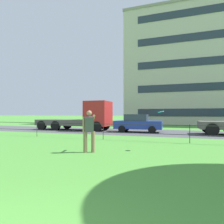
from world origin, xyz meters
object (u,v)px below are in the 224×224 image
flatbed_truck_left (84,118)px  apartment_building_background (217,69)px  car_blue_far_right (138,123)px  person_thrower (89,130)px  frisbee (161,112)px

flatbed_truck_left → apartment_building_background: 25.84m
flatbed_truck_left → car_blue_far_right: flatbed_truck_left is taller
person_thrower → frisbee: person_thrower is taller
car_blue_far_right → frisbee: bearing=-71.6°
frisbee → car_blue_far_right: 8.48m
flatbed_truck_left → car_blue_far_right: bearing=-2.7°
person_thrower → car_blue_far_right: size_ratio=0.42×
car_blue_far_right → flatbed_truck_left: bearing=177.3°
person_thrower → apartment_building_background: apartment_building_background is taller
person_thrower → apartment_building_background: bearing=72.3°
frisbee → car_blue_far_right: (-2.66, 8.00, -0.89)m
frisbee → apartment_building_background: apartment_building_background is taller
person_thrower → flatbed_truck_left: 11.00m
frisbee → car_blue_far_right: frisbee is taller
frisbee → car_blue_far_right: bearing=108.4°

